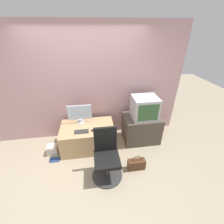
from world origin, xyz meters
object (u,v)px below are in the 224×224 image
Objects in this scene: keyboard at (82,132)px; office_chair at (107,158)px; handbag at (136,164)px; crt_tv at (145,108)px; main_monitor at (80,114)px; book at (55,160)px; cardboard_box_lower at (53,149)px; mouse at (92,130)px.

office_chair is at bearing -55.43° from keyboard.
crt_tv is at bearing 66.23° from handbag.
main_monitor reaches higher than handbag.
book is at bearing 164.65° from handbag.
handbag is (-0.37, -0.84, -0.79)m from crt_tv.
office_chair is at bearing -64.84° from main_monitor.
handbag is at bearing -113.77° from crt_tv.
cardboard_box_lower is 0.63× the size of handbag.
cardboard_box_lower is at bearing -154.04° from main_monitor.
mouse is 1.02m from cardboard_box_lower.
mouse is (0.23, -0.00, 0.01)m from keyboard.
cardboard_box_lower is 1.84m from handbag.
crt_tv is 0.56× the size of office_chair.
book is at bearing -169.18° from crt_tv.
book is (-0.61, -0.18, -0.54)m from keyboard.
keyboard is 1.46m from crt_tv.
main_monitor is 1.59m from handbag.
crt_tv reaches higher than mouse.
office_chair is at bearing -31.62° from cardboard_box_lower.
cardboard_box_lower is 1.10× the size of book.
mouse is at bearing -2.94° from cardboard_box_lower.
crt_tv is 2.23m from cardboard_box_lower.
cardboard_box_lower is at bearing 158.56° from handbag.
main_monitor is 1.44m from crt_tv.
mouse is at bearing -54.92° from main_monitor.
crt_tv is (1.43, -0.15, 0.13)m from main_monitor.
crt_tv reaches higher than main_monitor.
cardboard_box_lower is at bearing 148.38° from office_chair.
handbag reaches higher than cardboard_box_lower.
crt_tv is at bearing 8.47° from keyboard.
main_monitor is 0.54× the size of office_chair.
handbag is 1.71m from book.
office_chair is at bearing -71.28° from mouse.
main_monitor is 1.10m from book.
main_monitor reaches higher than cardboard_box_lower.
main_monitor is 2.70× the size of book.
cardboard_box_lower is at bearing -175.48° from crt_tv.
handbag is (1.06, -0.99, -0.66)m from main_monitor.
mouse is 0.07× the size of office_chair.
main_monitor is at bearing 173.90° from crt_tv.
mouse reaches higher than keyboard.
keyboard is at bearing -3.74° from cardboard_box_lower.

